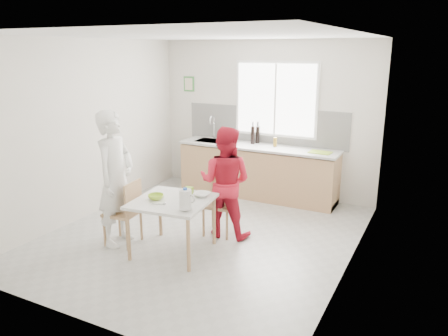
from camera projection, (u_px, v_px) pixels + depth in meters
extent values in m
plane|color=#B7B7B2|center=(202.00, 236.00, 6.13)|extent=(4.50, 4.50, 0.00)
plane|color=silver|center=(265.00, 119.00, 7.71)|extent=(4.00, 0.00, 4.00)
plane|color=silver|center=(73.00, 188.00, 3.84)|extent=(4.00, 0.00, 4.00)
plane|color=silver|center=(88.00, 129.00, 6.66)|extent=(0.00, 4.50, 4.50)
plane|color=silver|center=(355.00, 158.00, 4.90)|extent=(0.00, 4.50, 4.50)
plane|color=white|center=(200.00, 35.00, 5.42)|extent=(4.50, 4.50, 0.00)
cube|color=white|center=(276.00, 99.00, 7.51)|extent=(1.50, 0.03, 1.30)
cube|color=white|center=(275.00, 99.00, 7.50)|extent=(1.40, 0.02, 1.20)
cube|color=white|center=(275.00, 99.00, 7.49)|extent=(0.03, 0.03, 1.20)
cube|color=white|center=(265.00, 126.00, 7.73)|extent=(3.00, 0.02, 0.65)
cube|color=#439543|center=(189.00, 84.00, 8.23)|extent=(0.22, 0.02, 0.28)
cube|color=beige|center=(189.00, 84.00, 8.22)|extent=(0.16, 0.01, 0.22)
cube|color=tan|center=(257.00, 173.00, 7.69)|extent=(2.80, 0.60, 0.86)
cube|color=#3F3326|center=(257.00, 193.00, 7.79)|extent=(2.80, 0.54, 0.10)
cube|color=silver|center=(258.00, 147.00, 7.57)|extent=(2.84, 0.64, 0.04)
cube|color=#A5A5AA|center=(210.00, 141.00, 7.99)|extent=(0.50, 0.40, 0.03)
cylinder|color=silver|center=(214.00, 129.00, 8.07)|extent=(0.02, 0.02, 0.36)
torus|color=silver|center=(212.00, 120.00, 7.96)|extent=(0.02, 0.18, 0.18)
cube|color=white|center=(172.00, 201.00, 5.47)|extent=(1.02, 1.02, 0.04)
cylinder|color=tan|center=(128.00, 236.00, 5.34)|extent=(0.05, 0.05, 0.65)
cylinder|color=tan|center=(160.00, 213.00, 6.07)|extent=(0.05, 0.05, 0.65)
cylinder|color=tan|center=(188.00, 246.00, 5.07)|extent=(0.05, 0.05, 0.65)
cylinder|color=tan|center=(214.00, 221.00, 5.80)|extent=(0.05, 0.05, 0.65)
cube|color=tan|center=(122.00, 213.00, 5.79)|extent=(0.45, 0.45, 0.04)
cube|color=tan|center=(133.00, 198.00, 5.67)|extent=(0.07, 0.39, 0.42)
cylinder|color=tan|center=(119.00, 222.00, 6.07)|extent=(0.03, 0.03, 0.41)
cylinder|color=tan|center=(105.00, 232.00, 5.75)|extent=(0.03, 0.03, 0.41)
cylinder|color=tan|center=(141.00, 226.00, 5.95)|extent=(0.03, 0.03, 0.41)
cylinder|color=tan|center=(127.00, 235.00, 5.64)|extent=(0.03, 0.03, 0.41)
cube|color=tan|center=(220.00, 205.00, 6.10)|extent=(0.45, 0.45, 0.04)
cube|color=tan|center=(224.00, 185.00, 6.20)|extent=(0.39, 0.07, 0.42)
cylinder|color=tan|center=(204.00, 222.00, 6.06)|extent=(0.03, 0.03, 0.41)
cylinder|color=tan|center=(227.00, 226.00, 5.94)|extent=(0.03, 0.03, 0.41)
cylinder|color=tan|center=(213.00, 214.00, 6.37)|extent=(0.03, 0.03, 0.41)
cylinder|color=tan|center=(235.00, 217.00, 6.26)|extent=(0.03, 0.03, 0.41)
imported|color=white|center=(116.00, 179.00, 5.69)|extent=(0.50, 0.70, 1.80)
imported|color=red|center=(225.00, 182.00, 5.98)|extent=(0.81, 0.67, 1.54)
imported|color=#A2D130|center=(156.00, 197.00, 5.48)|extent=(0.22, 0.22, 0.06)
imported|color=white|center=(202.00, 195.00, 5.59)|extent=(0.23, 0.23, 0.05)
cylinder|color=white|center=(185.00, 199.00, 5.07)|extent=(0.15, 0.15, 0.23)
cylinder|color=blue|center=(185.00, 189.00, 5.04)|extent=(0.05, 0.05, 0.03)
torus|color=white|center=(191.00, 199.00, 5.03)|extent=(0.11, 0.04, 0.11)
cube|color=#84BB2B|center=(189.00, 191.00, 5.68)|extent=(0.11, 0.11, 0.09)
cylinder|color=#A5A5AA|center=(158.00, 204.00, 5.29)|extent=(0.15, 0.08, 0.01)
cube|color=#96BE2C|center=(320.00, 152.00, 7.04)|extent=(0.37, 0.27, 0.01)
cylinder|color=black|center=(253.00, 135.00, 7.65)|extent=(0.07, 0.07, 0.32)
cylinder|color=black|center=(258.00, 135.00, 7.73)|extent=(0.07, 0.07, 0.30)
cylinder|color=olive|center=(275.00, 142.00, 7.46)|extent=(0.06, 0.06, 0.16)
imported|color=#999999|center=(225.00, 136.00, 7.93)|extent=(0.10, 0.11, 0.18)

